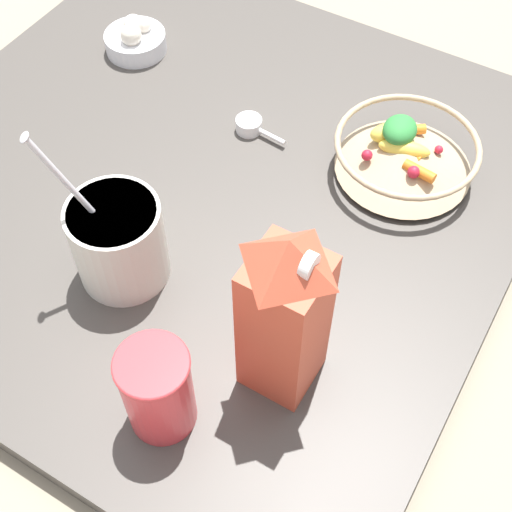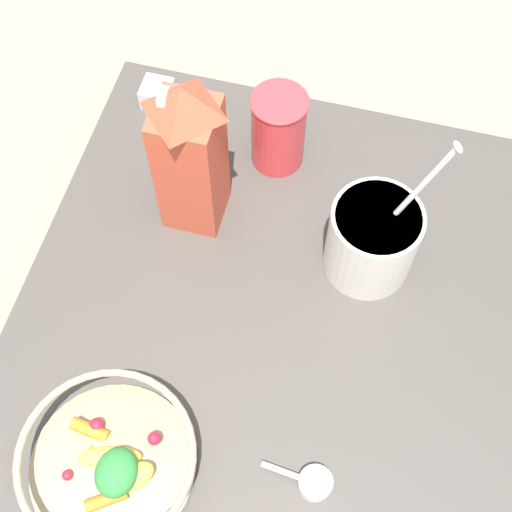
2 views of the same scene
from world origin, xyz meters
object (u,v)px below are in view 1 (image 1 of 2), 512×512
(yogurt_tub, at_px, (118,239))
(garlic_bowl, at_px, (135,39))
(drinking_cup, at_px, (158,389))
(fruit_bowl, at_px, (405,153))
(milk_carton, at_px, (285,314))

(yogurt_tub, bearing_deg, garlic_bowl, 34.47)
(drinking_cup, bearing_deg, yogurt_tub, 48.63)
(yogurt_tub, distance_m, drinking_cup, 0.24)
(fruit_bowl, xyz_separation_m, milk_carton, (-0.41, -0.01, 0.10))
(fruit_bowl, distance_m, yogurt_tub, 0.47)
(garlic_bowl, bearing_deg, yogurt_tub, -145.53)
(milk_carton, bearing_deg, drinking_cup, 142.96)
(fruit_bowl, height_order, garlic_bowl, fruit_bowl)
(fruit_bowl, relative_size, milk_carton, 0.80)
(fruit_bowl, distance_m, drinking_cup, 0.55)
(milk_carton, relative_size, garlic_bowl, 2.53)
(fruit_bowl, distance_m, milk_carton, 0.42)
(milk_carton, bearing_deg, fruit_bowl, 1.43)
(drinking_cup, xyz_separation_m, garlic_bowl, (0.57, 0.46, -0.05))
(milk_carton, xyz_separation_m, drinking_cup, (-0.13, 0.10, -0.07))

